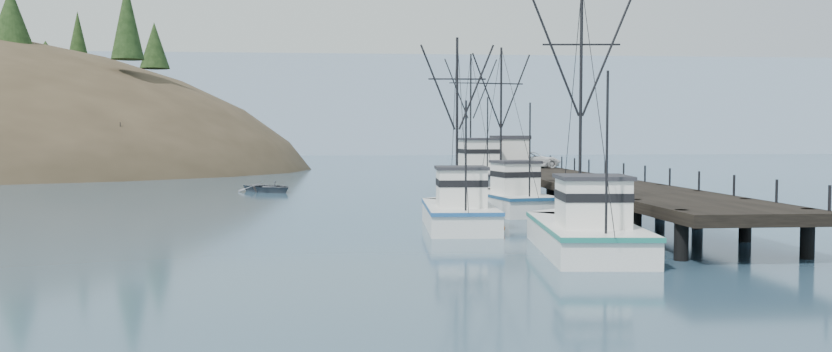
{
  "coord_description": "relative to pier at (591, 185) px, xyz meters",
  "views": [
    {
      "loc": [
        -1.83,
        -34.48,
        4.99
      ],
      "look_at": [
        2.46,
        12.51,
        2.5
      ],
      "focal_mm": 35.0,
      "sensor_mm": 36.0,
      "label": 1
    }
  ],
  "objects": [
    {
      "name": "distant_ridge",
      "position": [
        -4.0,
        154.0,
        -1.69
      ],
      "size": [
        360.0,
        40.0,
        26.0
      ],
      "primitive_type": "cube",
      "color": "#9EB2C6",
      "rests_on": "ground"
    },
    {
      "name": "trawler_far",
      "position": [
        -5.45,
        0.14,
        -0.87
      ],
      "size": [
        4.92,
        10.57,
        10.85
      ],
      "color": "white",
      "rests_on": "ground"
    },
    {
      "name": "moored_sailboats",
      "position": [
        -46.28,
        44.12,
        -1.36
      ],
      "size": [
        13.87,
        17.31,
        6.35
      ],
      "color": "white",
      "rests_on": "ground"
    },
    {
      "name": "work_vessel",
      "position": [
        -4.73,
        17.23,
        -0.46
      ],
      "size": [
        4.82,
        14.3,
        12.14
      ],
      "color": "slate",
      "rests_on": "ground"
    },
    {
      "name": "distant_ridge_far",
      "position": [
        -54.0,
        169.0,
        -1.69
      ],
      "size": [
        180.0,
        25.0,
        18.0
      ],
      "primitive_type": "cube",
      "color": "silver",
      "rests_on": "ground"
    },
    {
      "name": "motorboat",
      "position": [
        -22.07,
        19.05,
        -1.69
      ],
      "size": [
        6.42,
        6.54,
        1.11
      ],
      "primitive_type": "imported",
      "rotation": [
        0.0,
        0.0,
        0.73
      ],
      "color": "slate",
      "rests_on": "ground"
    },
    {
      "name": "trawler_near",
      "position": [
        -5.62,
        -17.14,
        -0.87
      ],
      "size": [
        4.76,
        11.65,
        11.7
      ],
      "color": "white",
      "rests_on": "ground"
    },
    {
      "name": "trawler_mid",
      "position": [
        -9.71,
        -8.14,
        -0.87
      ],
      "size": [
        3.93,
        10.46,
        10.47
      ],
      "color": "white",
      "rests_on": "ground"
    },
    {
      "name": "pier",
      "position": [
        0.0,
        0.0,
        0.0
      ],
      "size": [
        6.0,
        44.0,
        2.0
      ],
      "color": "black",
      "rests_on": "ground"
    },
    {
      "name": "pickup_truck",
      "position": [
        0.38,
        18.0,
        1.02
      ],
      "size": [
        5.42,
        3.12,
        1.42
      ],
      "primitive_type": "imported",
      "rotation": [
        0.0,
        0.0,
        1.73
      ],
      "color": "white",
      "rests_on": "pier"
    },
    {
      "name": "pier_shed",
      "position": [
        -1.48,
        18.0,
        1.73
      ],
      "size": [
        3.0,
        3.2,
        2.8
      ],
      "color": "silver",
      "rests_on": "pier"
    },
    {
      "name": "ground",
      "position": [
        -14.0,
        -16.0,
        -1.69
      ],
      "size": [
        400.0,
        400.0,
        0.0
      ],
      "primitive_type": "plane",
      "color": "#2A465D",
      "rests_on": "ground"
    }
  ]
}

